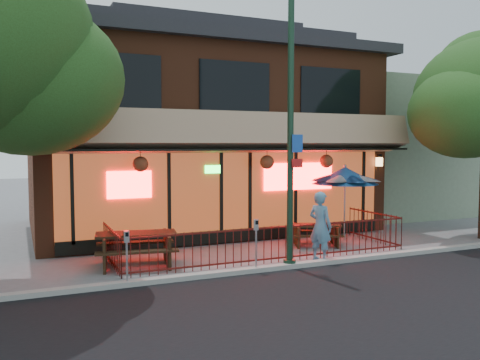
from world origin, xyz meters
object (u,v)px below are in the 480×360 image
object	(u,v)px
picnic_table_right	(315,232)
parking_meter_far	(127,249)
patio_umbrella	(345,176)
pedestrian	(320,226)
picnic_table_left	(136,244)
parking_meter_near	(256,236)
street_light	(290,145)

from	to	relation	value
picnic_table_right	parking_meter_far	world-z (taller)	parking_meter_far
patio_umbrella	pedestrian	distance (m)	3.61
picnic_table_left	parking_meter_near	xyz separation A→B (m)	(2.60, -1.80, 0.32)
street_light	pedestrian	world-z (taller)	street_light
patio_umbrella	parking_meter_far	xyz separation A→B (m)	(-7.80, -2.77, -1.29)
picnic_table_left	patio_umbrella	bearing A→B (deg)	7.64
picnic_table_left	patio_umbrella	world-z (taller)	patio_umbrella
street_light	parking_meter_far	distance (m)	4.79
pedestrian	parking_meter_far	xyz separation A→B (m)	(-5.34, -0.41, -0.10)
parking_meter_far	patio_umbrella	bearing A→B (deg)	19.55
street_light	picnic_table_left	xyz separation A→B (m)	(-3.60, 1.73, -2.57)
pedestrian	parking_meter_near	xyz separation A→B (m)	(-2.14, -0.41, -0.05)
picnic_table_right	parking_meter_near	size ratio (longest dim) A/B	1.43
picnic_table_right	picnic_table_left	bearing A→B (deg)	-175.64
street_light	picnic_table_left	bearing A→B (deg)	154.39
parking_meter_near	parking_meter_far	xyz separation A→B (m)	(-3.20, 0.00, -0.05)
patio_umbrella	parking_meter_near	distance (m)	5.51
picnic_table_right	pedestrian	distance (m)	2.15
street_light	parking_meter_far	size ratio (longest dim) A/B	5.60
street_light	parking_meter_near	bearing A→B (deg)	-175.59
parking_meter_near	parking_meter_far	size ratio (longest dim) A/B	1.06
patio_umbrella	pedestrian	bearing A→B (deg)	-136.22
patio_umbrella	parking_meter_far	world-z (taller)	patio_umbrella
street_light	picnic_table_left	distance (m)	4.75
picnic_table_left	pedestrian	size ratio (longest dim) A/B	1.21
patio_umbrella	parking_meter_near	xyz separation A→B (m)	(-4.60, -2.77, -1.24)
picnic_table_right	parking_meter_far	size ratio (longest dim) A/B	1.52
picnic_table_left	parking_meter_far	xyz separation A→B (m)	(-0.60, -1.80, 0.27)
picnic_table_left	parking_meter_near	size ratio (longest dim) A/B	1.73
pedestrian	parking_meter_near	size ratio (longest dim) A/B	1.44
picnic_table_left	parking_meter_near	bearing A→B (deg)	-34.75
picnic_table_left	pedestrian	world-z (taller)	pedestrian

